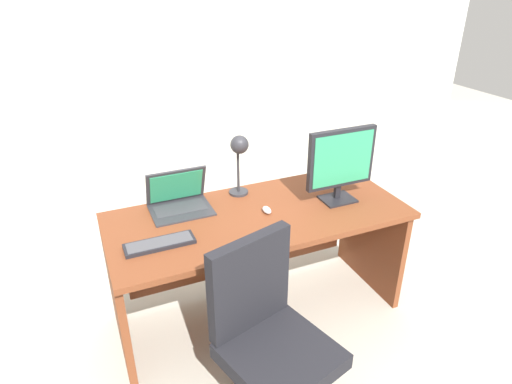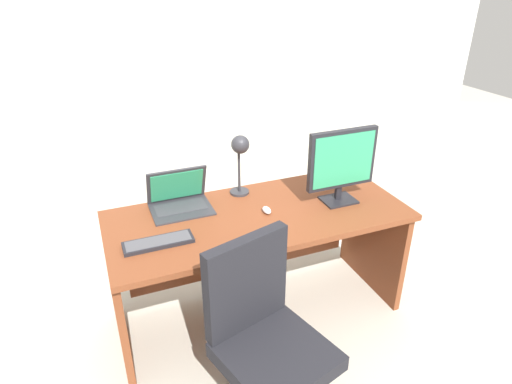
{
  "view_description": "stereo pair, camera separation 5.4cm",
  "coord_description": "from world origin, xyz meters",
  "px_view_note": "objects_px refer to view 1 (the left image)",
  "views": [
    {
      "loc": [
        -0.89,
        -2.02,
        2.0
      ],
      "look_at": [
        0.0,
        0.04,
        0.85
      ],
      "focal_mm": 31.01,
      "sensor_mm": 36.0,
      "label": 1
    },
    {
      "loc": [
        -0.84,
        -2.05,
        2.0
      ],
      "look_at": [
        0.0,
        0.04,
        0.85
      ],
      "focal_mm": 31.01,
      "sensor_mm": 36.0,
      "label": 2
    }
  ],
  "objects_px": {
    "keyboard": "(160,244)",
    "office_chair": "(271,354)",
    "mouse": "(267,210)",
    "desk": "(255,240)",
    "monitor": "(341,161)",
    "desk_lamp": "(239,152)",
    "coffee_mug": "(324,169)",
    "laptop": "(178,196)"
  },
  "relations": [
    {
      "from": "laptop",
      "to": "coffee_mug",
      "type": "distance_m",
      "value": 1.02
    },
    {
      "from": "monitor",
      "to": "desk_lamp",
      "type": "relative_size",
      "value": 1.16
    },
    {
      "from": "mouse",
      "to": "keyboard",
      "type": "bearing_deg",
      "value": -171.95
    },
    {
      "from": "monitor",
      "to": "laptop",
      "type": "bearing_deg",
      "value": 162.15
    },
    {
      "from": "mouse",
      "to": "office_chair",
      "type": "height_order",
      "value": "office_chair"
    },
    {
      "from": "monitor",
      "to": "office_chair",
      "type": "xyz_separation_m",
      "value": [
        -0.74,
        -0.63,
        -0.61
      ]
    },
    {
      "from": "monitor",
      "to": "office_chair",
      "type": "distance_m",
      "value": 1.15
    },
    {
      "from": "keyboard",
      "to": "mouse",
      "type": "distance_m",
      "value": 0.65
    },
    {
      "from": "desk",
      "to": "keyboard",
      "type": "bearing_deg",
      "value": -165.57
    },
    {
      "from": "keyboard",
      "to": "desk_lamp",
      "type": "distance_m",
      "value": 0.74
    },
    {
      "from": "office_chair",
      "to": "coffee_mug",
      "type": "bearing_deg",
      "value": 48.94
    },
    {
      "from": "laptop",
      "to": "keyboard",
      "type": "distance_m",
      "value": 0.41
    },
    {
      "from": "desk",
      "to": "monitor",
      "type": "distance_m",
      "value": 0.7
    },
    {
      "from": "desk",
      "to": "mouse",
      "type": "xyz_separation_m",
      "value": [
        0.05,
        -0.06,
        0.23
      ]
    },
    {
      "from": "mouse",
      "to": "coffee_mug",
      "type": "distance_m",
      "value": 0.65
    },
    {
      "from": "keyboard",
      "to": "mouse",
      "type": "relative_size",
      "value": 4.58
    },
    {
      "from": "desk",
      "to": "desk_lamp",
      "type": "xyz_separation_m",
      "value": [
        -0.01,
        0.21,
        0.5
      ]
    },
    {
      "from": "keyboard",
      "to": "desk_lamp",
      "type": "relative_size",
      "value": 0.92
    },
    {
      "from": "monitor",
      "to": "mouse",
      "type": "xyz_separation_m",
      "value": [
        -0.46,
        0.03,
        -0.24
      ]
    },
    {
      "from": "desk",
      "to": "office_chair",
      "type": "bearing_deg",
      "value": -107.8
    },
    {
      "from": "laptop",
      "to": "desk_lamp",
      "type": "xyz_separation_m",
      "value": [
        0.39,
        0.01,
        0.21
      ]
    },
    {
      "from": "keyboard",
      "to": "monitor",
      "type": "bearing_deg",
      "value": 3.14
    },
    {
      "from": "desk_lamp",
      "to": "mouse",
      "type": "bearing_deg",
      "value": -77.71
    },
    {
      "from": "monitor",
      "to": "mouse",
      "type": "height_order",
      "value": "monitor"
    },
    {
      "from": "laptop",
      "to": "mouse",
      "type": "bearing_deg",
      "value": -30.34
    },
    {
      "from": "keyboard",
      "to": "office_chair",
      "type": "relative_size",
      "value": 0.38
    },
    {
      "from": "monitor",
      "to": "mouse",
      "type": "distance_m",
      "value": 0.52
    },
    {
      "from": "office_chair",
      "to": "desk",
      "type": "bearing_deg",
      "value": 72.2
    },
    {
      "from": "office_chair",
      "to": "desk_lamp",
      "type": "bearing_deg",
      "value": 76.72
    },
    {
      "from": "desk",
      "to": "keyboard",
      "type": "height_order",
      "value": "keyboard"
    },
    {
      "from": "desk",
      "to": "coffee_mug",
      "type": "bearing_deg",
      "value": 22.21
    },
    {
      "from": "desk",
      "to": "coffee_mug",
      "type": "relative_size",
      "value": 16.75
    },
    {
      "from": "keyboard",
      "to": "mouse",
      "type": "height_order",
      "value": "mouse"
    },
    {
      "from": "desk",
      "to": "mouse",
      "type": "relative_size",
      "value": 22.11
    },
    {
      "from": "keyboard",
      "to": "coffee_mug",
      "type": "distance_m",
      "value": 1.28
    },
    {
      "from": "coffee_mug",
      "to": "office_chair",
      "type": "xyz_separation_m",
      "value": [
        -0.85,
        -0.98,
        -0.39
      ]
    },
    {
      "from": "desk",
      "to": "keyboard",
      "type": "xyz_separation_m",
      "value": [
        -0.59,
        -0.15,
        0.22
      ]
    },
    {
      "from": "keyboard",
      "to": "office_chair",
      "type": "height_order",
      "value": "office_chair"
    },
    {
      "from": "coffee_mug",
      "to": "office_chair",
      "type": "relative_size",
      "value": 0.11
    },
    {
      "from": "monitor",
      "to": "laptop",
      "type": "height_order",
      "value": "monitor"
    },
    {
      "from": "monitor",
      "to": "office_chair",
      "type": "relative_size",
      "value": 0.48
    },
    {
      "from": "monitor",
      "to": "coffee_mug",
      "type": "bearing_deg",
      "value": 71.94
    }
  ]
}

